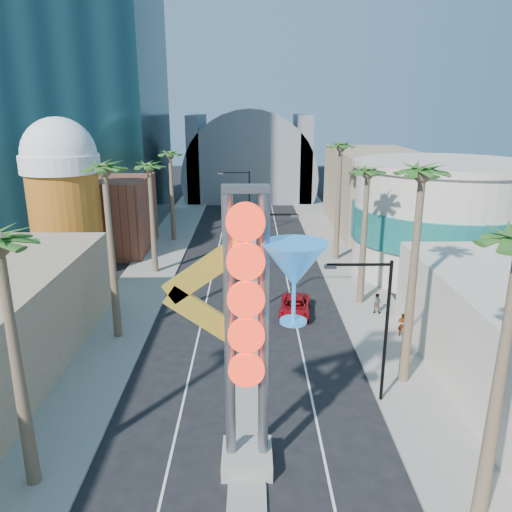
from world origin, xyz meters
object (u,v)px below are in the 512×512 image
Objects in this scene: neon_sign at (267,315)px; red_pickup at (295,307)px; pedestrian_a at (402,325)px; pedestrian_b at (376,303)px.

neon_sign is 18.26m from red_pickup.
red_pickup is 8.14m from pedestrian_a.
pedestrian_b is at bearing 61.97° from neon_sign.
pedestrian_a is 4.22m from pedestrian_b.
neon_sign is 20.09m from pedestrian_b.
pedestrian_b reaches higher than red_pickup.
neon_sign is at bearing -92.10° from red_pickup.
pedestrian_a is (9.73, 12.68, -6.31)m from neon_sign.
pedestrian_b is (-0.77, 4.14, -0.06)m from pedestrian_a.
pedestrian_b is at bearing 7.35° from red_pickup.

